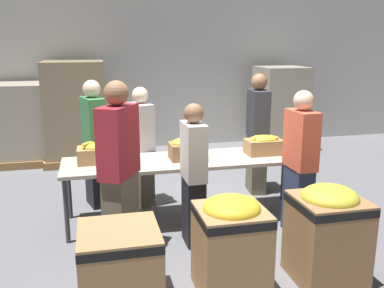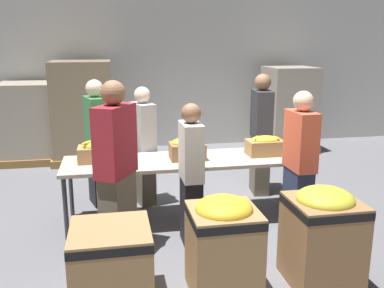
# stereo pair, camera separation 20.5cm
# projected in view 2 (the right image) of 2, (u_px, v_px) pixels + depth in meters

# --- Properties ---
(ground_plane) EXTENTS (30.00, 30.00, 0.00)m
(ground_plane) POSITION_uv_depth(u_px,v_px,m) (188.00, 218.00, 5.25)
(ground_plane) COLOR slate
(wall_back) EXTENTS (16.00, 0.08, 4.00)m
(wall_back) POSITION_uv_depth(u_px,v_px,m) (154.00, 47.00, 8.43)
(wall_back) COLOR #B7B7B2
(wall_back) RESTS_ON ground_plane
(sorting_table) EXTENTS (2.92, 0.80, 0.76)m
(sorting_table) POSITION_uv_depth(u_px,v_px,m) (188.00, 162.00, 5.08)
(sorting_table) COLOR #B2A893
(sorting_table) RESTS_ON ground_plane
(banana_box_0) EXTENTS (0.49, 0.30, 0.26)m
(banana_box_0) POSITION_uv_depth(u_px,v_px,m) (99.00, 151.00, 4.94)
(banana_box_0) COLOR #A37A4C
(banana_box_0) RESTS_ON sorting_table
(banana_box_1) EXTENTS (0.41, 0.32, 0.27)m
(banana_box_1) POSITION_uv_depth(u_px,v_px,m) (187.00, 148.00, 5.04)
(banana_box_1) COLOR olive
(banana_box_1) RESTS_ON sorting_table
(banana_box_2) EXTENTS (0.44, 0.28, 0.24)m
(banana_box_2) POSITION_uv_depth(u_px,v_px,m) (265.00, 145.00, 5.22)
(banana_box_2) COLOR #A37A4C
(banana_box_2) RESTS_ON sorting_table
(volunteer_0) EXTENTS (0.33, 0.49, 1.65)m
(volunteer_0) POSITION_uv_depth(u_px,v_px,m) (97.00, 144.00, 5.55)
(volunteer_0) COLOR black
(volunteer_0) RESTS_ON ground_plane
(volunteer_1) EXTENTS (0.23, 0.44, 1.61)m
(volunteer_1) POSITION_uv_depth(u_px,v_px,m) (299.00, 166.00, 4.63)
(volunteer_1) COLOR #2D3856
(volunteer_1) RESTS_ON ground_plane
(volunteer_2) EXTENTS (0.32, 0.46, 1.56)m
(volunteer_2) POSITION_uv_depth(u_px,v_px,m) (144.00, 147.00, 5.58)
(volunteer_2) COLOR #6B604C
(volunteer_2) RESTS_ON ground_plane
(volunteer_3) EXTENTS (0.44, 0.53, 1.76)m
(volunteer_3) POSITION_uv_depth(u_px,v_px,m) (116.00, 171.00, 4.19)
(volunteer_3) COLOR #6B604C
(volunteer_3) RESTS_ON ground_plane
(volunteer_4) EXTENTS (0.28, 0.48, 1.69)m
(volunteer_4) POSITION_uv_depth(u_px,v_px,m) (261.00, 135.00, 5.97)
(volunteer_4) COLOR #6B604C
(volunteer_4) RESTS_ON ground_plane
(volunteer_5) EXTENTS (0.21, 0.41, 1.51)m
(volunteer_5) POSITION_uv_depth(u_px,v_px,m) (191.00, 176.00, 4.45)
(volunteer_5) COLOR black
(volunteer_5) RESTS_ON ground_plane
(donation_bin_0) EXTENTS (0.64, 0.64, 0.67)m
(donation_bin_0) POSITION_uv_depth(u_px,v_px,m) (111.00, 264.00, 3.45)
(donation_bin_0) COLOR #A37A4C
(donation_bin_0) RESTS_ON ground_plane
(donation_bin_1) EXTENTS (0.57, 0.57, 0.87)m
(donation_bin_1) POSITION_uv_depth(u_px,v_px,m) (223.00, 243.00, 3.60)
(donation_bin_1) COLOR #A37A4C
(donation_bin_1) RESTS_ON ground_plane
(donation_bin_2) EXTENTS (0.59, 0.59, 0.89)m
(donation_bin_2) POSITION_uv_depth(u_px,v_px,m) (322.00, 233.00, 3.76)
(donation_bin_2) COLOR olive
(donation_bin_2) RESTS_ON ground_plane
(pallet_stack_0) EXTENTS (1.06, 1.06, 1.41)m
(pallet_stack_0) POSITION_uv_depth(u_px,v_px,m) (30.00, 123.00, 7.67)
(pallet_stack_0) COLOR olive
(pallet_stack_0) RESTS_ON ground_plane
(pallet_stack_1) EXTENTS (1.12, 1.12, 1.78)m
(pallet_stack_1) POSITION_uv_depth(u_px,v_px,m) (83.00, 112.00, 7.68)
(pallet_stack_1) COLOR olive
(pallet_stack_1) RESTS_ON ground_plane
(pallet_stack_2) EXTENTS (0.98, 0.98, 1.63)m
(pallet_stack_2) POSITION_uv_depth(u_px,v_px,m) (289.00, 110.00, 8.42)
(pallet_stack_2) COLOR olive
(pallet_stack_2) RESTS_ON ground_plane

